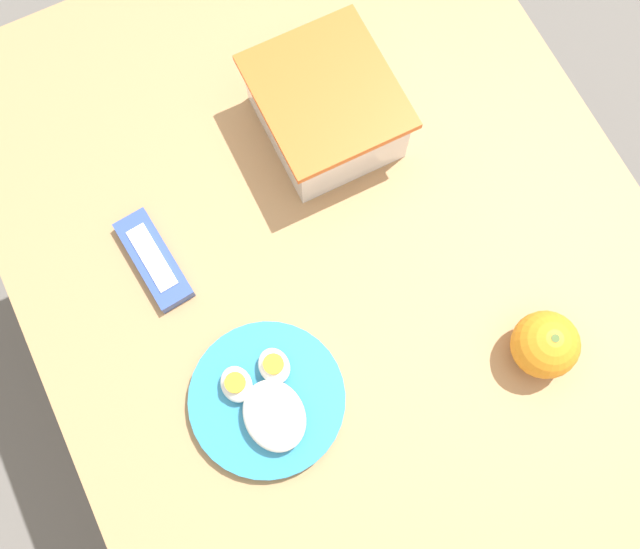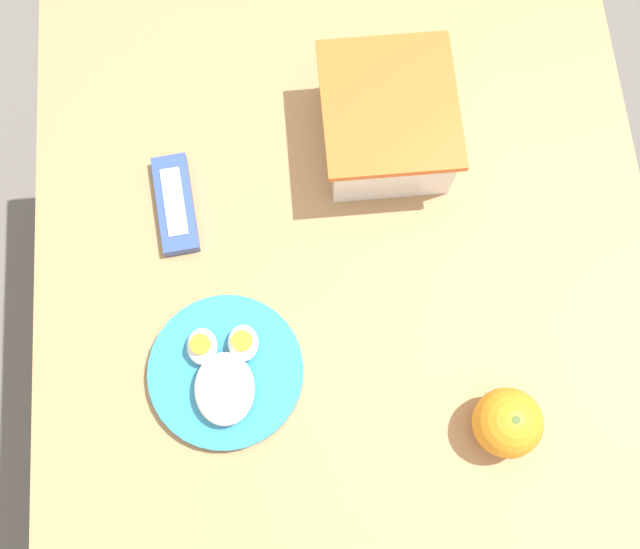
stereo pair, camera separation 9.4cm
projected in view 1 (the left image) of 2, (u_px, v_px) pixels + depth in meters
The scene contains 6 objects.
ground_plane at pixel (346, 381), 1.66m from camera, with size 10.00×10.00×0.00m, color #66605B.
table at pixel (361, 325), 1.07m from camera, with size 1.19×0.81×0.73m.
food_container at pixel (326, 112), 0.98m from camera, with size 0.19×0.17×0.10m.
orange_fruit at pixel (545, 345), 0.90m from camera, with size 0.08×0.08×0.08m.
rice_plate at pixel (268, 401), 0.91m from camera, with size 0.19×0.19×0.05m.
candy_bar at pixel (154, 260), 0.96m from camera, with size 0.14×0.06×0.02m.
Camera 1 is at (0.17, -0.15, 1.66)m, focal length 42.00 mm.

